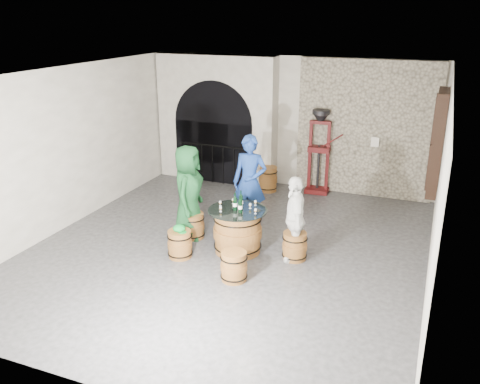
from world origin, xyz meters
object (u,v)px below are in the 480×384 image
at_px(barrel_stool_near_left, 180,244).
at_px(barrel_stool_far, 248,217).
at_px(person_green, 188,192).
at_px(wine_bottle_left, 235,203).
at_px(barrel_stool_left, 193,226).
at_px(barrel_stool_near_right, 234,266).
at_px(wine_bottle_center, 240,206).
at_px(person_white, 295,219).
at_px(person_blue, 250,182).
at_px(wine_bottle_right, 241,201).
at_px(barrel_table, 238,231).
at_px(corking_press, 319,145).
at_px(side_barrel, 268,179).
at_px(barrel_stool_right, 295,246).

bearing_deg(barrel_stool_near_left, barrel_stool_far, 67.10).
relative_size(person_green, wine_bottle_left, 5.68).
distance_m(barrel_stool_left, barrel_stool_far, 1.17).
height_order(barrel_stool_near_right, wine_bottle_center, wine_bottle_center).
bearing_deg(person_white, person_blue, -152.75).
relative_size(wine_bottle_left, wine_bottle_right, 1.00).
bearing_deg(barrel_stool_near_left, barrel_table, 33.85).
bearing_deg(barrel_stool_near_right, barrel_stool_far, 104.53).
bearing_deg(barrel_stool_left, wine_bottle_center, -16.87).
relative_size(barrel_stool_near_right, wine_bottle_center, 1.56).
bearing_deg(wine_bottle_right, barrel_stool_near_right, -73.89).
height_order(person_green, wine_bottle_right, person_green).
relative_size(wine_bottle_center, corking_press, 0.16).
xyz_separation_m(wine_bottle_left, side_barrel, (-0.52, 3.39, -0.65)).
bearing_deg(wine_bottle_right, side_barrel, 100.04).
relative_size(wine_bottle_center, side_barrel, 0.53).
distance_m(person_blue, person_white, 1.67).
xyz_separation_m(barrel_stool_near_right, side_barrel, (-0.90, 4.38, 0.05)).
relative_size(barrel_stool_near_left, person_green, 0.28).
distance_m(barrel_table, person_green, 1.26).
xyz_separation_m(barrel_table, barrel_stool_near_right, (0.34, -1.01, -0.16)).
bearing_deg(side_barrel, person_white, -63.99).
bearing_deg(wine_bottle_right, wine_bottle_left, -108.88).
distance_m(person_white, wine_bottle_left, 1.10).
height_order(barrel_stool_right, wine_bottle_right, wine_bottle_right).
xyz_separation_m(barrel_stool_left, person_blue, (0.82, 0.95, 0.70)).
relative_size(barrel_stool_far, person_blue, 0.27).
height_order(barrel_stool_left, wine_bottle_left, wine_bottle_left).
bearing_deg(barrel_stool_near_left, wine_bottle_left, 34.16).
bearing_deg(person_blue, barrel_table, -83.11).
xyz_separation_m(barrel_stool_near_left, person_blue, (0.66, 1.78, 0.70)).
relative_size(barrel_stool_far, side_barrel, 0.83).
height_order(barrel_stool_near_right, person_white, person_white).
bearing_deg(wine_bottle_right, person_blue, 102.22).
height_order(person_green, corking_press, corking_press).
distance_m(barrel_stool_right, side_barrel, 3.65).
relative_size(barrel_stool_right, wine_bottle_center, 1.56).
bearing_deg(barrel_stool_far, barrel_stool_right, -37.20).
relative_size(barrel_stool_left, person_blue, 0.27).
relative_size(barrel_stool_right, corking_press, 0.25).
height_order(barrel_stool_near_right, wine_bottle_left, wine_bottle_left).
height_order(barrel_stool_left, person_white, person_white).
xyz_separation_m(barrel_stool_near_right, person_green, (-1.46, 1.27, 0.67)).
xyz_separation_m(wine_bottle_right, corking_press, (0.57, 3.60, 0.22)).
bearing_deg(barrel_stool_near_left, corking_press, 71.27).
distance_m(wine_bottle_right, corking_press, 3.66).
relative_size(barrel_stool_near_left, side_barrel, 0.83).
distance_m(barrel_stool_far, person_blue, 0.72).
distance_m(barrel_stool_left, person_blue, 1.44).
bearing_deg(wine_bottle_right, barrel_stool_far, 102.51).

